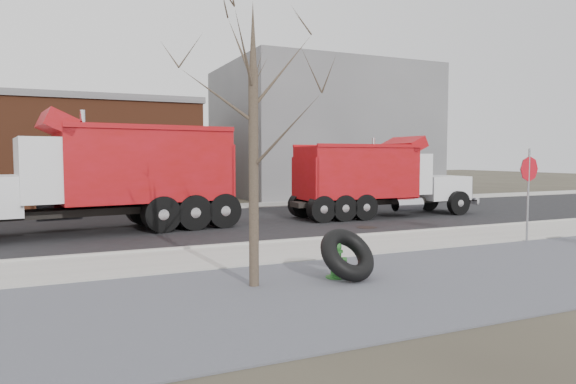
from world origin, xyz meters
name	(u,v)px	position (x,y,z in m)	size (l,w,h in m)	color
ground	(336,251)	(0.00, 0.00, 0.00)	(120.00, 120.00, 0.00)	#383328
gravel_verge	(425,280)	(0.00, -3.50, 0.01)	(60.00, 5.00, 0.03)	slate
sidewalk	(331,248)	(0.00, 0.25, 0.03)	(60.00, 2.50, 0.06)	#9E9B93
curb	(309,240)	(0.00, 1.55, 0.06)	(60.00, 0.15, 0.11)	#9E9B93
road	(252,222)	(0.00, 6.30, 0.01)	(60.00, 9.40, 0.02)	black
far_sidewalk	(210,207)	(0.00, 12.00, 0.03)	(60.00, 2.00, 0.06)	#9E9B93
building_grey	(320,132)	(9.00, 18.00, 4.00)	(12.00, 10.00, 8.00)	gray
bare_tree	(253,108)	(-3.20, -2.60, 3.30)	(3.20, 3.20, 5.20)	#382D23
fire_hydrant	(336,262)	(-1.51, -2.67, 0.35)	(0.43, 0.42, 0.77)	#2F6C29
truck_tire	(347,255)	(-1.37, -2.87, 0.51)	(1.37, 1.26, 1.09)	black
stop_sign	(529,178)	(5.51, -1.10, 1.80)	(0.71, 0.07, 2.63)	gray
dump_truck_red_a	(377,176)	(5.14, 5.83, 1.61)	(7.85, 2.28, 3.17)	black
dump_truck_red_b	(108,173)	(-5.01, 5.79, 1.90)	(9.00, 3.55, 3.74)	black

